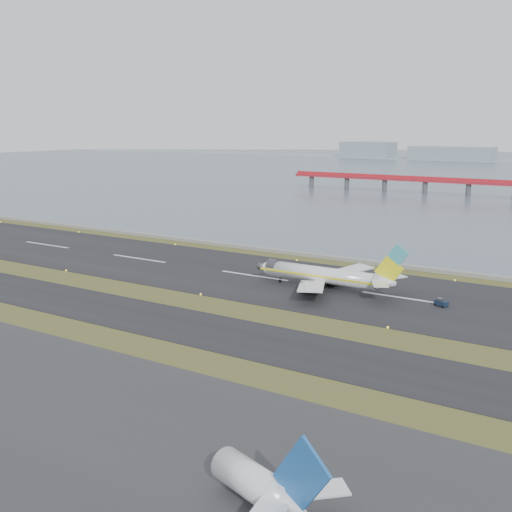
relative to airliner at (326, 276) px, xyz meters
name	(u,v)px	position (x,y,z in m)	size (l,w,h in m)	color
ground	(180,303)	(-21.76, -27.36, -3.46)	(1000.00, 1000.00, 0.00)	#374B1A
taxiway_strip	(142,316)	(-21.76, -39.36, -3.41)	(1000.00, 18.00, 0.10)	black
runway_strip	(254,276)	(-21.76, 2.64, -3.41)	(1000.00, 45.00, 0.10)	black
seawall	(309,255)	(-21.76, 32.64, -2.96)	(1000.00, 2.50, 1.00)	gray
airliner	(326,276)	(0.00, 0.00, 0.00)	(38.52, 32.89, 12.80)	white
pushback_tug	(441,303)	(27.18, 0.67, -2.59)	(3.15, 2.45, 1.78)	#131F34
second_airliner_tail	(266,488)	(35.14, -83.03, -0.57)	(15.67, 12.59, 9.86)	white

